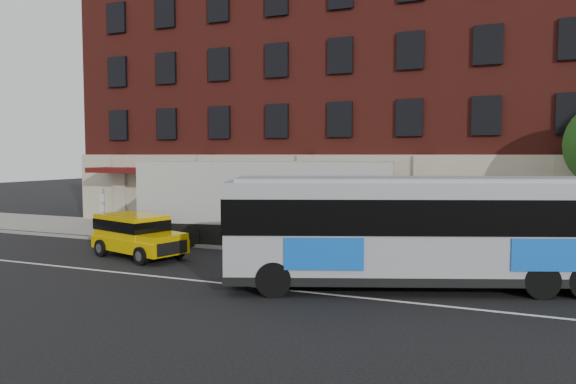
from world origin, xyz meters
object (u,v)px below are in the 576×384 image
at_px(sign_pole, 103,210).
at_px(yellow_suv, 136,233).
at_px(shipping_container, 265,204).
at_px(city_bus, 431,227).

relative_size(sign_pole, yellow_suv, 0.54).
bearing_deg(sign_pole, yellow_suv, -35.03).
relative_size(sign_pole, shipping_container, 0.21).
bearing_deg(city_bus, shipping_container, 147.28).
height_order(city_bus, yellow_suv, city_bus).
height_order(sign_pole, city_bus, city_bus).
distance_m(city_bus, yellow_suv, 11.82).
distance_m(city_bus, shipping_container, 9.57).
bearing_deg(shipping_container, city_bus, -32.72).
relative_size(city_bus, yellow_suv, 2.78).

